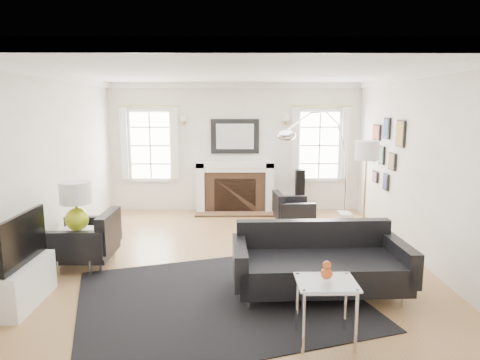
{
  "coord_description": "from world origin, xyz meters",
  "views": [
    {
      "loc": [
        0.02,
        -6.4,
        2.26
      ],
      "look_at": [
        0.08,
        0.3,
        1.13
      ],
      "focal_mm": 32.0,
      "sensor_mm": 36.0,
      "label": 1
    }
  ],
  "objects_px": {
    "fireplace": "(235,188)",
    "coffee_table": "(302,233)",
    "gourd_lamp": "(76,203)",
    "arc_floor_lamp": "(318,165)",
    "sofa": "(318,263)",
    "armchair_right": "(291,210)",
    "armchair_left": "(88,241)"
  },
  "relations": [
    {
      "from": "fireplace",
      "to": "coffee_table",
      "type": "relative_size",
      "value": 1.84
    },
    {
      "from": "coffee_table",
      "to": "gourd_lamp",
      "type": "distance_m",
      "value": 3.3
    },
    {
      "from": "coffee_table",
      "to": "arc_floor_lamp",
      "type": "bearing_deg",
      "value": 70.91
    },
    {
      "from": "sofa",
      "to": "coffee_table",
      "type": "relative_size",
      "value": 2.31
    },
    {
      "from": "sofa",
      "to": "armchair_right",
      "type": "xyz_separation_m",
      "value": [
        0.06,
        3.09,
        -0.08
      ]
    },
    {
      "from": "fireplace",
      "to": "sofa",
      "type": "bearing_deg",
      "value": -76.09
    },
    {
      "from": "armchair_left",
      "to": "arc_floor_lamp",
      "type": "distance_m",
      "value": 4.15
    },
    {
      "from": "armchair_right",
      "to": "coffee_table",
      "type": "distance_m",
      "value": 1.85
    },
    {
      "from": "gourd_lamp",
      "to": "fireplace",
      "type": "bearing_deg",
      "value": 56.98
    },
    {
      "from": "fireplace",
      "to": "gourd_lamp",
      "type": "distance_m",
      "value": 4.06
    },
    {
      "from": "armchair_left",
      "to": "arc_floor_lamp",
      "type": "relative_size",
      "value": 0.42
    },
    {
      "from": "coffee_table",
      "to": "arc_floor_lamp",
      "type": "xyz_separation_m",
      "value": [
        0.51,
        1.48,
        0.86
      ]
    },
    {
      "from": "arc_floor_lamp",
      "to": "fireplace",
      "type": "bearing_deg",
      "value": 136.52
    },
    {
      "from": "armchair_left",
      "to": "gourd_lamp",
      "type": "bearing_deg",
      "value": -108.46
    },
    {
      "from": "armchair_left",
      "to": "gourd_lamp",
      "type": "xyz_separation_m",
      "value": [
        -0.07,
        -0.2,
        0.61
      ]
    },
    {
      "from": "armchair_left",
      "to": "coffee_table",
      "type": "distance_m",
      "value": 3.16
    },
    {
      "from": "armchair_left",
      "to": "arc_floor_lamp",
      "type": "bearing_deg",
      "value": 25.36
    },
    {
      "from": "gourd_lamp",
      "to": "armchair_right",
      "type": "bearing_deg",
      "value": 34.92
    },
    {
      "from": "fireplace",
      "to": "armchair_right",
      "type": "xyz_separation_m",
      "value": [
        1.09,
        -1.09,
        -0.25
      ]
    },
    {
      "from": "fireplace",
      "to": "coffee_table",
      "type": "bearing_deg",
      "value": -70.82
    },
    {
      "from": "arc_floor_lamp",
      "to": "gourd_lamp",
      "type": "bearing_deg",
      "value": -152.61
    },
    {
      "from": "armchair_right",
      "to": "gourd_lamp",
      "type": "bearing_deg",
      "value": -145.08
    },
    {
      "from": "fireplace",
      "to": "armchair_left",
      "type": "height_order",
      "value": "fireplace"
    },
    {
      "from": "armchair_right",
      "to": "sofa",
      "type": "bearing_deg",
      "value": -91.05
    },
    {
      "from": "fireplace",
      "to": "gourd_lamp",
      "type": "relative_size",
      "value": 2.46
    },
    {
      "from": "coffee_table",
      "to": "fireplace",
      "type": "bearing_deg",
      "value": 109.18
    },
    {
      "from": "armchair_right",
      "to": "coffee_table",
      "type": "bearing_deg",
      "value": -92.25
    },
    {
      "from": "fireplace",
      "to": "sofa",
      "type": "height_order",
      "value": "fireplace"
    },
    {
      "from": "coffee_table",
      "to": "arc_floor_lamp",
      "type": "height_order",
      "value": "arc_floor_lamp"
    },
    {
      "from": "fireplace",
      "to": "sofa",
      "type": "distance_m",
      "value": 4.31
    },
    {
      "from": "gourd_lamp",
      "to": "armchair_left",
      "type": "bearing_deg",
      "value": 71.54
    },
    {
      "from": "gourd_lamp",
      "to": "arc_floor_lamp",
      "type": "bearing_deg",
      "value": 27.39
    }
  ]
}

